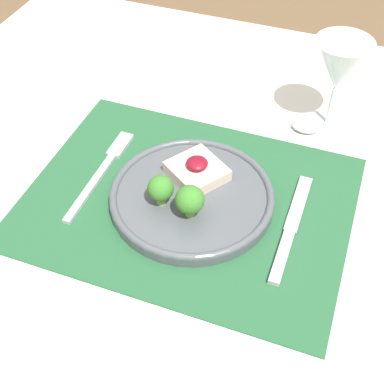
{
  "coord_description": "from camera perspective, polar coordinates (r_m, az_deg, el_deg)",
  "views": [
    {
      "loc": [
        0.2,
        -0.53,
        1.33
      ],
      "look_at": [
        0.01,
        0.0,
        0.74
      ],
      "focal_mm": 50.0,
      "sensor_mm": 36.0,
      "label": 1
    }
  ],
  "objects": [
    {
      "name": "dining_table",
      "position": [
        0.9,
        -0.4,
        -4.76
      ],
      "size": [
        1.19,
        1.14,
        0.72
      ],
      "color": "white",
      "rests_on": "ground_plane"
    },
    {
      "name": "fork",
      "position": [
        0.89,
        -9.37,
        2.54
      ],
      "size": [
        0.02,
        0.22,
        0.01
      ],
      "rotation": [
        0.0,
        0.0,
        -0.05
      ],
      "color": "#B2B2B7",
      "rests_on": "placemat"
    },
    {
      "name": "knife",
      "position": [
        0.79,
        10.32,
        -4.38
      ],
      "size": [
        0.02,
        0.22,
        0.01
      ],
      "rotation": [
        0.0,
        0.0,
        -0.02
      ],
      "color": "#B2B2B7",
      "rests_on": "placemat"
    },
    {
      "name": "spoon",
      "position": [
        0.98,
        10.63,
        7.25
      ],
      "size": [
        0.2,
        0.04,
        0.01
      ],
      "rotation": [
        0.0,
        0.0,
        -0.05
      ],
      "color": "#B2B2B7",
      "rests_on": "dining_table"
    },
    {
      "name": "placemat",
      "position": [
        0.83,
        -0.43,
        -0.94
      ],
      "size": [
        0.5,
        0.38,
        0.0
      ],
      "primitive_type": "cube",
      "color": "#235633",
      "rests_on": "dining_table"
    },
    {
      "name": "dinner_plate",
      "position": [
        0.82,
        -0.09,
        -0.22
      ],
      "size": [
        0.25,
        0.25,
        0.07
      ],
      "color": "#4C5156",
      "rests_on": "placemat"
    },
    {
      "name": "wine_glass_near",
      "position": [
        0.93,
        15.45,
        12.6
      ],
      "size": [
        0.1,
        0.1,
        0.17
      ],
      "color": "white",
      "rests_on": "dining_table"
    }
  ]
}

